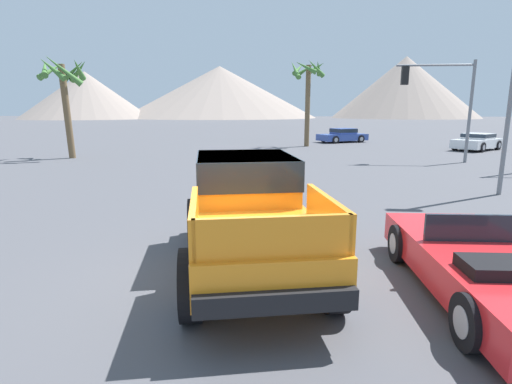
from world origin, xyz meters
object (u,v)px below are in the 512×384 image
parked_car_white (477,141)px  traffic_light_main (440,91)px  parked_car_blue (343,135)px  orange_pickup_truck (248,205)px  red_convertible_car (486,269)px  palm_tree_tall (64,82)px  palm_tree_short (307,81)px

parked_car_white → traffic_light_main: 9.04m
parked_car_blue → traffic_light_main: 13.48m
orange_pickup_truck → parked_car_white: 25.51m
traffic_light_main → orange_pickup_truck: bearing=61.1°
red_convertible_car → traffic_light_main: (4.66, 15.93, 3.19)m
palm_tree_tall → orange_pickup_truck: bearing=-51.6°
orange_pickup_truck → traffic_light_main: 17.24m
traffic_light_main → palm_tree_short: bearing=-53.2°
parked_car_white → parked_car_blue: parked_car_blue is taller
orange_pickup_truck → palm_tree_tall: (-11.77, 14.87, 3.09)m
orange_pickup_truck → traffic_light_main: size_ratio=1.02×
palm_tree_short → orange_pickup_truck: bearing=-94.4°
parked_car_white → palm_tree_short: palm_tree_short is taller
orange_pickup_truck → traffic_light_main: traffic_light_main is taller
palm_tree_short → traffic_light_main: bearing=-53.2°
traffic_light_main → palm_tree_tall: size_ratio=0.92×
parked_car_white → red_convertible_car: bearing=113.1°
parked_car_white → palm_tree_short: bearing=37.5°
palm_tree_tall → palm_tree_short: bearing=32.6°
parked_car_blue → palm_tree_tall: size_ratio=0.80×
red_convertible_car → parked_car_white: (9.75, 22.75, 0.14)m
parked_car_white → parked_car_blue: (-8.31, 5.91, 0.01)m
red_convertible_car → traffic_light_main: 16.90m
parked_car_blue → orange_pickup_truck: bearing=141.4°
red_convertible_car → palm_tree_short: bearing=92.0°
traffic_light_main → red_convertible_car: bearing=73.7°
parked_car_white → palm_tree_short: (-11.52, 1.79, 4.14)m
traffic_light_main → palm_tree_short: size_ratio=0.82×
parked_car_blue → palm_tree_short: palm_tree_short is taller
orange_pickup_truck → parked_car_blue: (5.02, 27.66, -0.50)m
red_convertible_car → palm_tree_tall: palm_tree_tall is taller
red_convertible_car → palm_tree_tall: 22.39m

